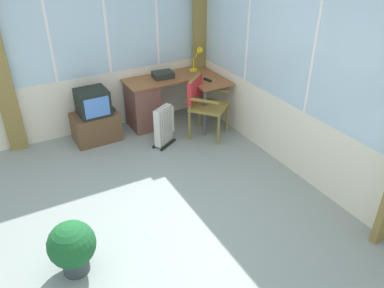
{
  "coord_description": "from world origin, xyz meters",
  "views": [
    {
      "loc": [
        -1.17,
        -2.91,
        2.8
      ],
      "look_at": [
        0.66,
        0.42,
        0.57
      ],
      "focal_mm": 35.82,
      "sensor_mm": 36.0,
      "label": 1
    }
  ],
  "objects": [
    {
      "name": "desk_lamp",
      "position": [
        1.74,
        2.12,
        0.99
      ],
      "size": [
        0.22,
        0.19,
        0.38
      ],
      "color": "yellow",
      "rests_on": "desk"
    },
    {
      "name": "tv_on_stand",
      "position": [
        -0.02,
        2.06,
        0.34
      ],
      "size": [
        0.65,
        0.46,
        0.77
      ],
      "color": "brown",
      "rests_on": "ground"
    },
    {
      "name": "curtain_corner",
      "position": [
        1.83,
        2.28,
        1.29
      ],
      "size": [
        0.23,
        0.08,
        2.58
      ],
      "primitive_type": "cube",
      "rotation": [
        0.0,
        0.0,
        0.03
      ],
      "color": "olive",
      "rests_on": "ground"
    },
    {
      "name": "east_window_panel",
      "position": [
        1.96,
        0.0,
        1.34
      ],
      "size": [
        0.07,
        4.77,
        2.68
      ],
      "color": "#EDE5CE",
      "rests_on": "ground"
    },
    {
      "name": "north_window_panel",
      "position": [
        0.0,
        2.41,
        1.34
      ],
      "size": [
        3.87,
        0.07,
        2.68
      ],
      "color": "#EDE5CE",
      "rests_on": "ground"
    },
    {
      "name": "desk",
      "position": [
        0.83,
        2.08,
        0.41
      ],
      "size": [
        1.41,
        0.99,
        0.74
      ],
      "color": "brown",
      "rests_on": "ground"
    },
    {
      "name": "wooden_armchair",
      "position": [
        1.4,
        1.48,
        0.57
      ],
      "size": [
        0.68,
        0.68,
        0.88
      ],
      "color": "olive",
      "rests_on": "ground"
    },
    {
      "name": "ground",
      "position": [
        0.0,
        0.0,
        -0.03
      ],
      "size": [
        4.87,
        5.77,
        0.06
      ],
      "primitive_type": "cube",
      "color": "gray"
    },
    {
      "name": "potted_plant",
      "position": [
        -0.91,
        -0.24,
        0.3
      ],
      "size": [
        0.43,
        0.43,
        0.54
      ],
      "color": "#3A4448",
      "rests_on": "ground"
    },
    {
      "name": "paper_tray",
      "position": [
        1.1,
        2.12,
        0.78
      ],
      "size": [
        0.32,
        0.26,
        0.09
      ],
      "primitive_type": "cube",
      "rotation": [
        0.0,
        0.0,
        -0.1
      ],
      "color": "#262C26",
      "rests_on": "desk"
    },
    {
      "name": "space_heater",
      "position": [
        0.8,
        1.47,
        0.29
      ],
      "size": [
        0.4,
        0.33,
        0.58
      ],
      "color": "silver",
      "rests_on": "ground"
    },
    {
      "name": "tv_remote",
      "position": [
        1.63,
        1.69,
        0.75
      ],
      "size": [
        0.07,
        0.15,
        0.02
      ],
      "primitive_type": "cube",
      "rotation": [
        0.0,
        0.0,
        0.15
      ],
      "color": "black",
      "rests_on": "desk"
    }
  ]
}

